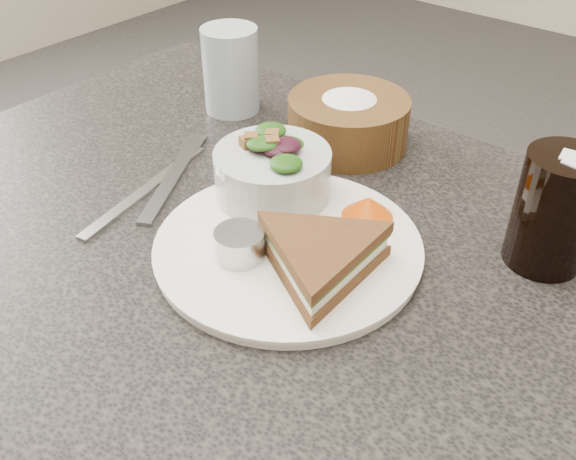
% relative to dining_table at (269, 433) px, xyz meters
% --- Properties ---
extents(dining_table, '(1.00, 0.70, 0.75)m').
position_rel_dining_table_xyz_m(dining_table, '(0.00, 0.00, 0.00)').
color(dining_table, black).
rests_on(dining_table, floor).
extents(dinner_plate, '(0.28, 0.28, 0.01)m').
position_rel_dining_table_xyz_m(dinner_plate, '(0.05, -0.01, 0.38)').
color(dinner_plate, white).
rests_on(dinner_plate, dining_table).
extents(sandwich, '(0.22, 0.22, 0.04)m').
position_rel_dining_table_xyz_m(sandwich, '(0.10, -0.03, 0.41)').
color(sandwich, '#4B311A').
rests_on(sandwich, dinner_plate).
extents(salad_bowl, '(0.17, 0.17, 0.08)m').
position_rel_dining_table_xyz_m(salad_bowl, '(-0.03, 0.05, 0.43)').
color(salad_bowl, '#ACB5B0').
rests_on(salad_bowl, dinner_plate).
extents(dressing_ramekin, '(0.05, 0.05, 0.03)m').
position_rel_dining_table_xyz_m(dressing_ramekin, '(0.02, -0.06, 0.40)').
color(dressing_ramekin, '#B1B1B1').
rests_on(dressing_ramekin, dinner_plate).
extents(orange_wedge, '(0.07, 0.07, 0.03)m').
position_rel_dining_table_xyz_m(orange_wedge, '(0.08, 0.08, 0.40)').
color(orange_wedge, '#E64E06').
rests_on(orange_wedge, dinner_plate).
extents(fork, '(0.11, 0.17, 0.01)m').
position_rel_dining_table_xyz_m(fork, '(-0.16, 0.00, 0.38)').
color(fork, gray).
rests_on(fork, dining_table).
extents(knife, '(0.06, 0.23, 0.00)m').
position_rel_dining_table_xyz_m(knife, '(-0.17, -0.03, 0.38)').
color(knife, '#AFB0B2').
rests_on(knife, dining_table).
extents(bread_basket, '(0.20, 0.20, 0.09)m').
position_rel_dining_table_xyz_m(bread_basket, '(-0.04, 0.22, 0.42)').
color(bread_basket, '#503B1B').
rests_on(bread_basket, dining_table).
extents(cola_glass, '(0.09, 0.09, 0.14)m').
position_rel_dining_table_xyz_m(cola_glass, '(0.26, 0.15, 0.44)').
color(cola_glass, black).
rests_on(cola_glass, dining_table).
extents(water_glass, '(0.11, 0.11, 0.12)m').
position_rel_dining_table_xyz_m(water_glass, '(-0.24, 0.20, 0.44)').
color(water_glass, '#9EAEB9').
rests_on(water_glass, dining_table).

